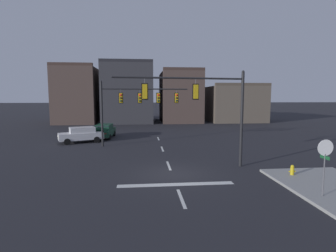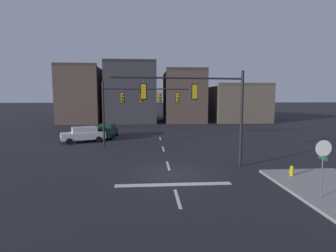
{
  "view_description": "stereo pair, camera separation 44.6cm",
  "coord_description": "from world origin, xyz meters",
  "px_view_note": "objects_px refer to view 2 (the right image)",
  "views": [
    {
      "loc": [
        -1.8,
        -15.97,
        4.79
      ],
      "look_at": [
        0.15,
        4.13,
        2.55
      ],
      "focal_mm": 28.34,
      "sensor_mm": 36.0,
      "label": 1
    },
    {
      "loc": [
        -1.35,
        -16.01,
        4.79
      ],
      "look_at": [
        0.15,
        4.13,
        2.55
      ],
      "focal_mm": 28.34,
      "sensor_mm": 36.0,
      "label": 2
    }
  ],
  "objects_px": {
    "signal_mast_near_side": "(205,102)",
    "car_lot_nearside": "(107,130)",
    "stop_sign": "(323,155)",
    "car_lot_middle": "(83,134)",
    "signal_mast_far_side": "(135,102)",
    "fire_hydrant": "(292,173)"
  },
  "relations": [
    {
      "from": "stop_sign",
      "to": "car_lot_nearside",
      "type": "distance_m",
      "value": 23.65
    },
    {
      "from": "signal_mast_far_side",
      "to": "fire_hydrant",
      "type": "height_order",
      "value": "signal_mast_far_side"
    },
    {
      "from": "signal_mast_near_side",
      "to": "car_lot_nearside",
      "type": "bearing_deg",
      "value": 121.24
    },
    {
      "from": "car_lot_middle",
      "to": "stop_sign",
      "type": "bearing_deg",
      "value": -48.91
    },
    {
      "from": "signal_mast_near_side",
      "to": "stop_sign",
      "type": "xyz_separation_m",
      "value": [
        4.28,
        -5.8,
        -2.33
      ]
    },
    {
      "from": "stop_sign",
      "to": "fire_hydrant",
      "type": "bearing_deg",
      "value": 81.9
    },
    {
      "from": "car_lot_nearside",
      "to": "car_lot_middle",
      "type": "bearing_deg",
      "value": -124.72
    },
    {
      "from": "signal_mast_far_side",
      "to": "car_lot_middle",
      "type": "xyz_separation_m",
      "value": [
        -5.55,
        2.26,
        -3.46
      ]
    },
    {
      "from": "signal_mast_near_side",
      "to": "car_lot_nearside",
      "type": "relative_size",
      "value": 1.89
    },
    {
      "from": "signal_mast_near_side",
      "to": "fire_hydrant",
      "type": "xyz_separation_m",
      "value": [
        4.76,
        -2.45,
        -4.14
      ]
    },
    {
      "from": "signal_mast_near_side",
      "to": "car_lot_nearside",
      "type": "xyz_separation_m",
      "value": [
        -8.52,
        14.04,
        -3.61
      ]
    },
    {
      "from": "signal_mast_near_side",
      "to": "car_lot_middle",
      "type": "bearing_deg",
      "value": 133.28
    },
    {
      "from": "stop_sign",
      "to": "car_lot_nearside",
      "type": "relative_size",
      "value": 0.62
    },
    {
      "from": "signal_mast_near_side",
      "to": "stop_sign",
      "type": "distance_m",
      "value": 7.57
    },
    {
      "from": "car_lot_middle",
      "to": "car_lot_nearside",
      "type": "bearing_deg",
      "value": 55.28
    },
    {
      "from": "stop_sign",
      "to": "car_lot_middle",
      "type": "distance_m",
      "value": 22.54
    },
    {
      "from": "stop_sign",
      "to": "fire_hydrant",
      "type": "xyz_separation_m",
      "value": [
        0.48,
        3.35,
        -1.82
      ]
    },
    {
      "from": "signal_mast_near_side",
      "to": "stop_sign",
      "type": "height_order",
      "value": "signal_mast_near_side"
    },
    {
      "from": "stop_sign",
      "to": "car_lot_nearside",
      "type": "xyz_separation_m",
      "value": [
        -12.8,
        19.84,
        -1.29
      ]
    },
    {
      "from": "signal_mast_near_side",
      "to": "car_lot_middle",
      "type": "distance_m",
      "value": 15.76
    },
    {
      "from": "signal_mast_near_side",
      "to": "signal_mast_far_side",
      "type": "distance_m",
      "value": 10.19
    },
    {
      "from": "signal_mast_far_side",
      "to": "fire_hydrant",
      "type": "relative_size",
      "value": 11.25
    }
  ]
}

